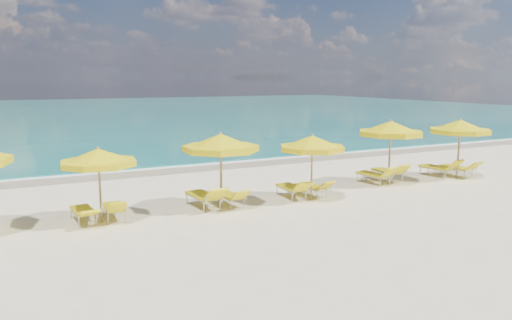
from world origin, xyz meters
name	(u,v)px	position (x,y,z in m)	size (l,w,h in m)	color
ground_plane	(275,200)	(0.00, 0.00, 0.00)	(120.00, 120.00, 0.00)	beige
ocean	(83,113)	(0.00, 48.00, 0.00)	(120.00, 80.00, 0.30)	#12685D
wet_sand_band	(201,167)	(0.00, 7.40, 0.00)	(120.00, 2.60, 0.01)	tan
foam_line	(196,164)	(0.00, 8.20, 0.00)	(120.00, 1.20, 0.03)	white
whitecap_near	(51,149)	(-6.00, 17.00, 0.00)	(14.00, 0.36, 0.05)	white
whitecap_far	(222,128)	(8.00, 24.00, 0.00)	(18.00, 0.30, 0.05)	white
umbrella_1	(98,158)	(-5.95, -0.10, 1.94)	(2.77, 2.77, 2.27)	#A28351
umbrella_2	(221,143)	(-2.13, -0.20, 2.16)	(3.26, 3.26, 2.53)	#A28351
umbrella_3	(312,144)	(1.13, -0.59, 1.99)	(2.52, 2.52, 2.34)	#A28351
umbrella_4	(391,129)	(5.41, 0.29, 2.23)	(3.23, 3.23, 2.62)	#A28351
umbrella_5	(460,127)	(8.87, -0.08, 2.19)	(3.25, 3.25, 2.56)	#A28351
lounger_1_left	(84,216)	(-6.42, 0.11, 0.20)	(0.69, 1.80, 0.63)	#A5A8AD
lounger_1_right	(114,212)	(-5.53, 0.12, 0.21)	(0.66, 1.69, 0.76)	#A5A8AD
lounger_2_left	(204,201)	(-2.64, 0.09, 0.24)	(0.84, 2.00, 0.89)	#A5A8AD
lounger_2_right	(231,200)	(-1.71, -0.03, 0.20)	(0.59, 1.62, 0.71)	#A5A8AD
lounger_3_left	(292,192)	(0.66, -0.03, 0.22)	(0.67, 1.81, 0.80)	#A5A8AD
lounger_3_right	(312,190)	(1.51, -0.05, 0.20)	(0.79, 1.70, 0.71)	#A5A8AD
lounger_4_left	(374,178)	(4.88, 0.56, 0.23)	(0.85, 1.85, 0.86)	#A5A8AD
lounger_4_right	(388,175)	(5.86, 0.85, 0.23)	(0.64, 1.82, 0.85)	#A5A8AD
lounger_5_left	(437,171)	(8.34, 0.51, 0.24)	(0.88, 1.93, 0.90)	#A5A8AD
lounger_5_right	(457,171)	(9.23, 0.23, 0.22)	(0.77, 1.86, 0.79)	#A5A8AD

